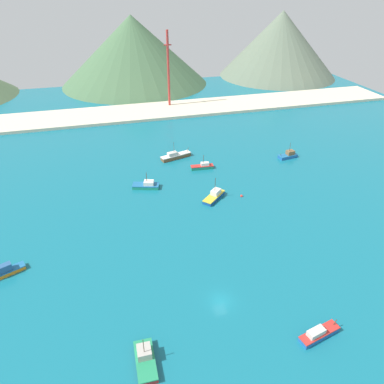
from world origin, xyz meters
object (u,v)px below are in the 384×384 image
fishing_boat_3 (145,359)px  fishing_boat_6 (214,196)px  fishing_boat_7 (147,185)px  buoy_0 (241,196)px  fishing_boat_0 (288,155)px  fishing_boat_4 (319,334)px  radio_tower (168,70)px  fishing_boat_2 (203,166)px  fishing_boat_5 (175,156)px

fishing_boat_3 → fishing_boat_6: (26.04, 43.89, -0.02)m
fishing_boat_7 → buoy_0: bearing=-25.3°
fishing_boat_0 → fishing_boat_7: 50.76m
fishing_boat_3 → fishing_boat_7: bearing=81.1°
fishing_boat_4 → radio_tower: size_ratio=0.24×
fishing_boat_0 → fishing_boat_6: bearing=-150.8°
buoy_0 → fishing_boat_6: bearing=172.5°
buoy_0 → radio_tower: radio_tower is taller
fishing_boat_2 → fishing_boat_7: size_ratio=0.90×
fishing_boat_7 → fishing_boat_3: bearing=-98.9°
fishing_boat_6 → fishing_boat_0: bearing=29.2°
fishing_boat_5 → radio_tower: radio_tower is taller
fishing_boat_0 → fishing_boat_7: (-50.22, -7.44, -0.09)m
fishing_boat_0 → radio_tower: bearing=113.7°
fishing_boat_4 → buoy_0: (4.36, 45.87, -0.67)m
fishing_boat_6 → fishing_boat_7: fishing_boat_6 is taller
fishing_boat_6 → buoy_0: bearing=-7.5°
fishing_boat_0 → buoy_0: fishing_boat_0 is taller
fishing_boat_3 → fishing_boat_4: size_ratio=0.93×
fishing_boat_5 → fishing_boat_7: size_ratio=1.32×
fishing_boat_6 → buoy_0: fishing_boat_6 is taller
fishing_boat_4 → fishing_boat_7: (-20.87, 57.77, -0.00)m
fishing_boat_6 → fishing_boat_2: bearing=83.9°
fishing_boat_4 → fishing_boat_5: bearing=96.4°
fishing_boat_2 → fishing_boat_5: size_ratio=0.68×
fishing_boat_7 → radio_tower: size_ratio=0.25×
fishing_boat_0 → fishing_boat_5: fishing_boat_5 is taller
fishing_boat_5 → radio_tower: 57.92m
fishing_boat_7 → radio_tower: radio_tower is taller
radio_tower → fishing_boat_7: bearing=-107.1°
fishing_boat_0 → fishing_boat_4: fishing_boat_0 is taller
fishing_boat_2 → fishing_boat_5: (-6.84, 9.69, 0.12)m
fishing_boat_2 → fishing_boat_4: bearing=-88.7°
fishing_boat_4 → radio_tower: bearing=89.5°
fishing_boat_0 → fishing_boat_4: size_ratio=0.87×
fishing_boat_3 → radio_tower: bearing=76.4°
fishing_boat_0 → fishing_boat_7: size_ratio=0.84×
fishing_boat_3 → buoy_0: (33.83, 42.87, -0.74)m
fishing_boat_0 → fishing_boat_4: 71.51m
fishing_boat_3 → fishing_boat_4: fishing_boat_3 is taller
fishing_boat_3 → fishing_boat_7: (8.61, 54.77, -0.07)m
fishing_boat_3 → fishing_boat_6: fishing_boat_6 is taller
fishing_boat_4 → fishing_boat_5: 75.16m
fishing_boat_4 → fishing_boat_3: bearing=174.2°
fishing_boat_0 → fishing_boat_4: (-29.35, -65.21, -0.09)m
fishing_boat_6 → radio_tower: size_ratio=0.23×
fishing_boat_0 → fishing_boat_3: (-58.82, -62.21, -0.02)m
fishing_boat_4 → fishing_boat_5: size_ratio=0.73×
fishing_boat_4 → fishing_boat_6: (-3.43, 46.89, 0.05)m
fishing_boat_7 → fishing_boat_2: bearing=20.5°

